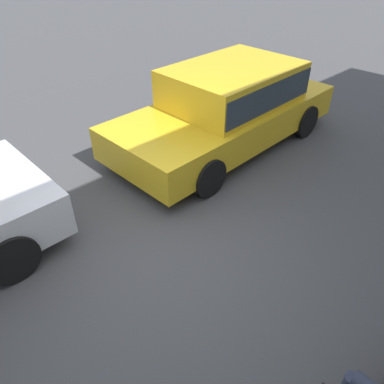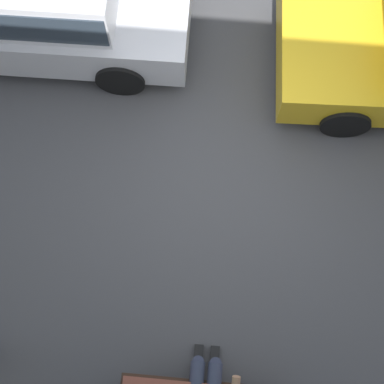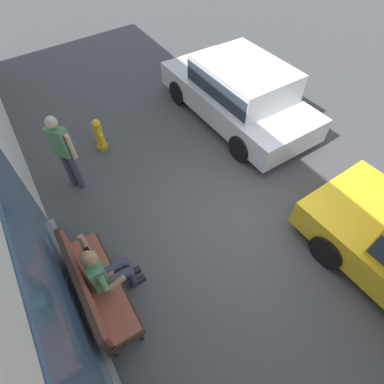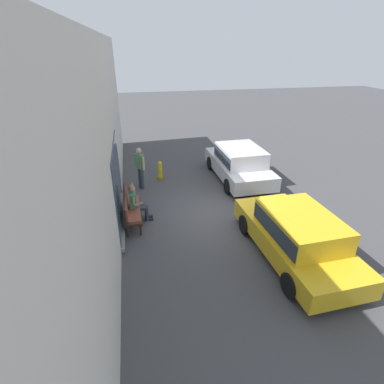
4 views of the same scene
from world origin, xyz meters
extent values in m
plane|color=#424244|center=(0.00, 0.00, 0.00)|extent=(60.00, 60.00, 0.00)
cube|color=gold|center=(-2.71, -1.52, 0.50)|extent=(4.41, 1.99, 0.55)
cube|color=gold|center=(-2.88, -1.52, 1.09)|extent=(2.32, 1.68, 0.63)
cube|color=#28333D|center=(-2.88, -1.52, 1.09)|extent=(2.28, 1.72, 0.44)
cylinder|color=black|center=(-1.40, -0.60, 0.30)|extent=(0.61, 0.20, 0.61)
cylinder|color=black|center=(-1.33, -2.33, 0.30)|extent=(0.61, 0.20, 0.61)
cylinder|color=black|center=(-4.09, -0.70, 0.30)|extent=(0.61, 0.20, 0.61)
cylinder|color=black|center=(-4.02, -2.44, 0.30)|extent=(0.61, 0.20, 0.61)
cylinder|color=black|center=(1.37, -0.94, 0.31)|extent=(0.62, 0.19, 0.61)
camera|label=1|loc=(1.89, 2.60, 3.38)|focal=35.00mm
camera|label=2|loc=(0.17, 2.60, 6.75)|focal=55.00mm
camera|label=3|loc=(-2.22, 2.60, 4.78)|focal=28.00mm
camera|label=4|loc=(-8.80, 2.60, 5.37)|focal=28.00mm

